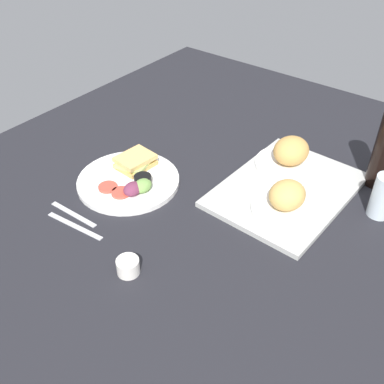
{
  "coord_description": "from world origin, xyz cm",
  "views": [
    {
      "loc": [
        81.04,
        63.88,
        82.44
      ],
      "look_at": [
        2.0,
        3.0,
        4.0
      ],
      "focal_mm": 41.99,
      "sensor_mm": 36.0,
      "label": 1
    }
  ],
  "objects_px": {
    "serving_tray": "(286,190)",
    "fork": "(73,214)",
    "plate_with_salad": "(131,178)",
    "espresso_cup": "(128,266)",
    "bread_plate_far": "(287,201)",
    "bread_plate_near": "(290,156)",
    "drinking_glass": "(383,196)",
    "soda_bottle": "(384,151)",
    "knife": "(75,226)"
  },
  "relations": [
    {
      "from": "serving_tray",
      "to": "fork",
      "type": "bearing_deg",
      "value": -42.85
    },
    {
      "from": "plate_with_salad",
      "to": "espresso_cup",
      "type": "relative_size",
      "value": 5.53
    },
    {
      "from": "bread_plate_far",
      "to": "plate_with_salad",
      "type": "height_order",
      "value": "bread_plate_far"
    },
    {
      "from": "serving_tray",
      "to": "espresso_cup",
      "type": "height_order",
      "value": "espresso_cup"
    },
    {
      "from": "bread_plate_far",
      "to": "bread_plate_near",
      "type": "bearing_deg",
      "value": -154.34
    },
    {
      "from": "bread_plate_far",
      "to": "drinking_glass",
      "type": "relative_size",
      "value": 1.51
    },
    {
      "from": "plate_with_salad",
      "to": "espresso_cup",
      "type": "distance_m",
      "value": 0.36
    },
    {
      "from": "serving_tray",
      "to": "drinking_glass",
      "type": "bearing_deg",
      "value": 104.98
    },
    {
      "from": "soda_bottle",
      "to": "fork",
      "type": "distance_m",
      "value": 0.91
    },
    {
      "from": "plate_with_salad",
      "to": "fork",
      "type": "bearing_deg",
      "value": -6.64
    },
    {
      "from": "bread_plate_far",
      "to": "knife",
      "type": "relative_size",
      "value": 1.01
    },
    {
      "from": "bread_plate_near",
      "to": "plate_with_salad",
      "type": "bearing_deg",
      "value": -44.64
    },
    {
      "from": "bread_plate_near",
      "to": "fork",
      "type": "relative_size",
      "value": 1.22
    },
    {
      "from": "espresso_cup",
      "to": "serving_tray",
      "type": "bearing_deg",
      "value": 163.54
    },
    {
      "from": "bread_plate_near",
      "to": "serving_tray",
      "type": "bearing_deg",
      "value": 25.58
    },
    {
      "from": "knife",
      "to": "espresso_cup",
      "type": "bearing_deg",
      "value": -12.55
    },
    {
      "from": "drinking_glass",
      "to": "fork",
      "type": "bearing_deg",
      "value": -52.19
    },
    {
      "from": "plate_with_salad",
      "to": "knife",
      "type": "xyz_separation_m",
      "value": [
        0.24,
        0.02,
        -0.01
      ]
    },
    {
      "from": "drinking_glass",
      "to": "soda_bottle",
      "type": "relative_size",
      "value": 0.55
    },
    {
      "from": "bread_plate_far",
      "to": "plate_with_salad",
      "type": "distance_m",
      "value": 0.47
    },
    {
      "from": "plate_with_salad",
      "to": "drinking_glass",
      "type": "height_order",
      "value": "drinking_glass"
    },
    {
      "from": "serving_tray",
      "to": "bread_plate_near",
      "type": "xyz_separation_m",
      "value": [
        -0.1,
        -0.05,
        0.05
      ]
    },
    {
      "from": "bread_plate_far",
      "to": "fork",
      "type": "height_order",
      "value": "bread_plate_far"
    },
    {
      "from": "serving_tray",
      "to": "fork",
      "type": "xyz_separation_m",
      "value": [
        0.45,
        -0.42,
        -0.01
      ]
    },
    {
      "from": "espresso_cup",
      "to": "knife",
      "type": "xyz_separation_m",
      "value": [
        -0.03,
        -0.23,
        -0.02
      ]
    },
    {
      "from": "bread_plate_near",
      "to": "fork",
      "type": "bearing_deg",
      "value": -33.65
    },
    {
      "from": "drinking_glass",
      "to": "espresso_cup",
      "type": "xyz_separation_m",
      "value": [
        0.58,
        -0.4,
        -0.04
      ]
    },
    {
      "from": "knife",
      "to": "bread_plate_near",
      "type": "bearing_deg",
      "value": 55.23
    },
    {
      "from": "bread_plate_far",
      "to": "fork",
      "type": "bearing_deg",
      "value": -52.48
    },
    {
      "from": "serving_tray",
      "to": "bread_plate_far",
      "type": "xyz_separation_m",
      "value": [
        0.1,
        0.05,
        0.04
      ]
    },
    {
      "from": "serving_tray",
      "to": "bread_plate_near",
      "type": "height_order",
      "value": "bread_plate_near"
    },
    {
      "from": "plate_with_salad",
      "to": "soda_bottle",
      "type": "relative_size",
      "value": 1.33
    },
    {
      "from": "bread_plate_far",
      "to": "fork",
      "type": "distance_m",
      "value": 0.59
    },
    {
      "from": "soda_bottle",
      "to": "fork",
      "type": "bearing_deg",
      "value": -43.13
    },
    {
      "from": "bread_plate_near",
      "to": "bread_plate_far",
      "type": "relative_size",
      "value": 1.07
    },
    {
      "from": "plate_with_salad",
      "to": "fork",
      "type": "height_order",
      "value": "plate_with_salad"
    },
    {
      "from": "bread_plate_near",
      "to": "espresso_cup",
      "type": "distance_m",
      "value": 0.63
    },
    {
      "from": "fork",
      "to": "serving_tray",
      "type": "bearing_deg",
      "value": 45.56
    },
    {
      "from": "bread_plate_near",
      "to": "knife",
      "type": "distance_m",
      "value": 0.68
    },
    {
      "from": "drinking_glass",
      "to": "espresso_cup",
      "type": "height_order",
      "value": "drinking_glass"
    },
    {
      "from": "espresso_cup",
      "to": "fork",
      "type": "distance_m",
      "value": 0.28
    },
    {
      "from": "drinking_glass",
      "to": "knife",
      "type": "xyz_separation_m",
      "value": [
        0.55,
        -0.63,
        -0.06
      ]
    },
    {
      "from": "fork",
      "to": "knife",
      "type": "height_order",
      "value": "same"
    },
    {
      "from": "soda_bottle",
      "to": "fork",
      "type": "height_order",
      "value": "soda_bottle"
    },
    {
      "from": "bread_plate_near",
      "to": "plate_with_salad",
      "type": "xyz_separation_m",
      "value": [
        0.35,
        -0.35,
        -0.04
      ]
    },
    {
      "from": "serving_tray",
      "to": "soda_bottle",
      "type": "distance_m",
      "value": 0.3
    },
    {
      "from": "bread_plate_far",
      "to": "plate_with_salad",
      "type": "xyz_separation_m",
      "value": [
        0.15,
        -0.44,
        -0.03
      ]
    },
    {
      "from": "fork",
      "to": "drinking_glass",
      "type": "bearing_deg",
      "value": 36.21
    },
    {
      "from": "plate_with_salad",
      "to": "fork",
      "type": "xyz_separation_m",
      "value": [
        0.21,
        -0.02,
        -0.01
      ]
    },
    {
      "from": "bread_plate_near",
      "to": "drinking_glass",
      "type": "bearing_deg",
      "value": 82.98
    }
  ]
}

